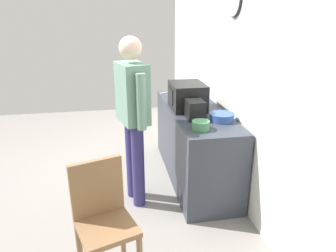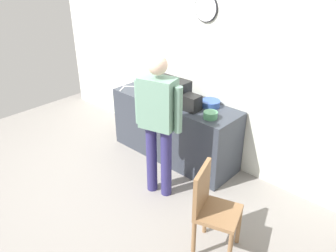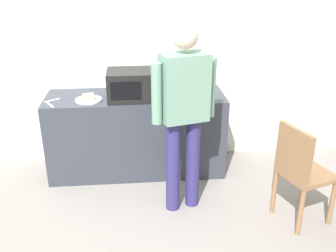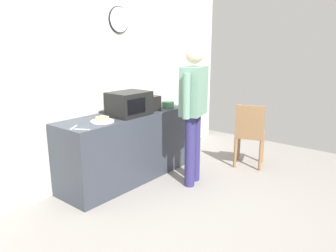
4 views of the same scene
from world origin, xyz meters
name	(u,v)px [view 4 (image 4 of 4)]	position (x,y,z in m)	size (l,w,h in m)	color
ground_plane	(198,210)	(0.00, 0.00, 0.00)	(6.00, 6.00, 0.00)	gray
back_wall	(98,81)	(0.00, 1.60, 1.30)	(5.40, 0.13, 2.60)	silver
kitchen_counter	(127,147)	(0.13, 1.22, 0.44)	(1.90, 0.62, 0.89)	#333842
microwave	(129,104)	(0.10, 1.13, 1.04)	(0.50, 0.39, 0.30)	black
sandwich_plate	(102,120)	(-0.35, 1.11, 0.91)	(0.27, 0.27, 0.07)	white
salad_bowl	(143,104)	(0.62, 1.38, 0.93)	(0.25, 0.25, 0.08)	#33519E
cereal_bowl	(168,104)	(0.83, 1.09, 0.93)	(0.17, 0.17, 0.09)	#4C8E60
toaster	(151,103)	(0.50, 1.12, 0.99)	(0.22, 0.18, 0.20)	black
fork_utensil	(82,129)	(-0.72, 1.00, 0.89)	(0.17, 0.02, 0.01)	silver
spoon_utensil	(74,127)	(-0.72, 1.14, 0.89)	(0.17, 0.02, 0.01)	silver
person_standing	(193,105)	(0.55, 0.46, 1.03)	(0.57, 0.33, 1.76)	navy
wooden_chair	(250,133)	(1.55, 0.14, 0.52)	(0.51, 0.51, 0.94)	olive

